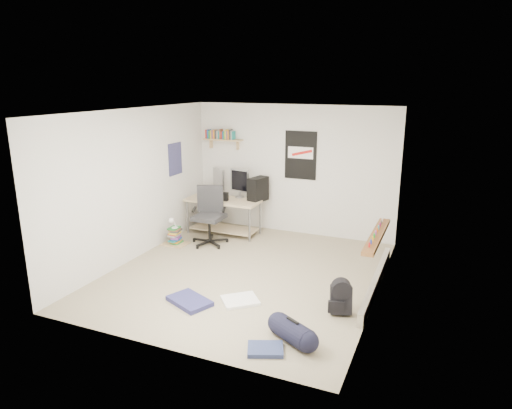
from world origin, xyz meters
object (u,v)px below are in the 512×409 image
at_px(office_chair, 209,218).
at_px(duffel_bag, 292,331).
at_px(backpack, 341,300).
at_px(book_stack, 175,236).
at_px(desk, 224,216).

bearing_deg(office_chair, duffel_bag, -67.39).
bearing_deg(duffel_bag, backpack, 97.45).
bearing_deg(book_stack, backpack, -22.29).
relative_size(backpack, book_stack, 0.87).
height_order(duffel_bag, book_stack, duffel_bag).
bearing_deg(desk, office_chair, -76.67).
distance_m(desk, duffel_bag, 4.04).
height_order(backpack, duffel_bag, duffel_bag).
distance_m(office_chair, backpack, 3.29).
height_order(office_chair, book_stack, office_chair).
distance_m(office_chair, duffel_bag, 3.55).
xyz_separation_m(backpack, duffel_bag, (-0.36, -0.87, -0.06)).
xyz_separation_m(office_chair, backpack, (2.82, -1.66, -0.29)).
relative_size(desk, book_stack, 3.50).
bearing_deg(duffel_bag, desk, 158.14).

